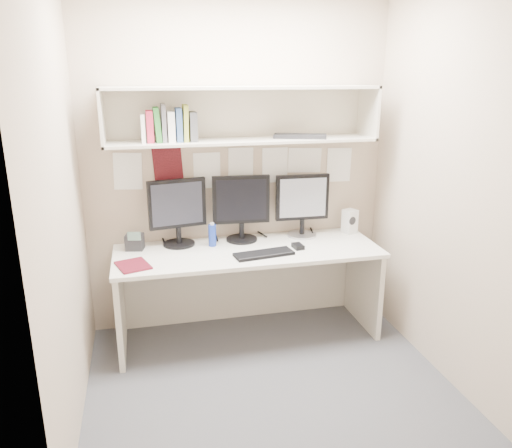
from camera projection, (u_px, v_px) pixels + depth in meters
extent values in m
cube|color=#444549|center=(269.00, 381.00, 3.40)|extent=(2.40, 2.00, 0.01)
cube|color=tan|center=(238.00, 167.00, 3.95)|extent=(2.40, 0.02, 2.60)
cube|color=tan|center=(331.00, 251.00, 2.08)|extent=(2.40, 0.02, 2.60)
cube|color=tan|center=(60.00, 207.00, 2.76)|extent=(0.02, 2.00, 2.60)
cube|color=tan|center=(447.00, 186.00, 3.28)|extent=(0.02, 2.00, 2.60)
cube|color=silver|center=(248.00, 251.00, 3.78)|extent=(2.00, 0.70, 0.03)
cube|color=beige|center=(240.00, 279.00, 4.20)|extent=(1.96, 0.02, 0.70)
cube|color=beige|center=(243.00, 141.00, 3.70)|extent=(2.00, 0.38, 0.02)
cube|color=beige|center=(243.00, 88.00, 3.59)|extent=(2.00, 0.38, 0.02)
cube|color=beige|center=(238.00, 113.00, 3.81)|extent=(2.00, 0.02, 0.40)
cube|color=beige|center=(102.00, 117.00, 3.43)|extent=(0.02, 0.38, 0.40)
cube|color=beige|center=(368.00, 112.00, 3.86)|extent=(0.02, 0.38, 0.40)
cylinder|color=black|center=(179.00, 244.00, 3.87)|extent=(0.24, 0.24, 0.02)
cylinder|color=black|center=(179.00, 235.00, 3.85)|extent=(0.04, 0.04, 0.12)
cube|color=black|center=(177.00, 204.00, 3.79)|extent=(0.44, 0.11, 0.38)
cube|color=black|center=(177.00, 204.00, 3.77)|extent=(0.38, 0.07, 0.32)
cylinder|color=black|center=(242.00, 239.00, 3.98)|extent=(0.25, 0.25, 0.02)
cylinder|color=black|center=(242.00, 231.00, 3.96)|extent=(0.04, 0.04, 0.12)
cube|color=black|center=(241.00, 200.00, 3.90)|extent=(0.45, 0.07, 0.38)
cube|color=black|center=(242.00, 200.00, 3.88)|extent=(0.39, 0.03, 0.32)
cylinder|color=#A5A5AA|center=(302.00, 235.00, 4.09)|extent=(0.24, 0.24, 0.02)
cylinder|color=black|center=(302.00, 227.00, 4.07)|extent=(0.04, 0.04, 0.12)
cube|color=black|center=(302.00, 197.00, 4.01)|extent=(0.44, 0.05, 0.37)
cube|color=#B7B7BC|center=(303.00, 198.00, 3.99)|extent=(0.38, 0.02, 0.32)
cube|color=black|center=(264.00, 254.00, 3.65)|extent=(0.45, 0.22, 0.02)
cube|color=black|center=(298.00, 246.00, 3.79)|extent=(0.08, 0.12, 0.03)
cube|color=silver|center=(350.00, 221.00, 4.14)|extent=(0.13, 0.13, 0.20)
cylinder|color=black|center=(352.00, 221.00, 4.09)|extent=(0.07, 0.03, 0.07)
cylinder|color=#162F99|center=(212.00, 235.00, 3.83)|extent=(0.06, 0.06, 0.17)
cylinder|color=white|center=(212.00, 224.00, 3.80)|extent=(0.03, 0.03, 0.02)
cube|color=#520E19|center=(133.00, 265.00, 3.45)|extent=(0.27, 0.30, 0.01)
cube|color=black|center=(135.00, 242.00, 3.76)|extent=(0.15, 0.13, 0.12)
cube|color=#4C6659|center=(134.00, 236.00, 3.69)|extent=(0.10, 0.03, 0.06)
cube|color=white|center=(143.00, 128.00, 3.50)|extent=(0.03, 0.16, 0.20)
cube|color=#B9223E|center=(150.00, 126.00, 3.51)|extent=(0.05, 0.16, 0.22)
cube|color=#267228|center=(157.00, 125.00, 3.51)|extent=(0.04, 0.16, 0.24)
cube|color=#58575D|center=(164.00, 123.00, 3.52)|extent=(0.03, 0.16, 0.26)
cube|color=white|center=(171.00, 126.00, 3.54)|extent=(0.05, 0.16, 0.21)
cube|color=#365588|center=(179.00, 125.00, 3.55)|extent=(0.04, 0.16, 0.23)
cube|color=#96A035|center=(185.00, 123.00, 3.55)|extent=(0.03, 0.16, 0.26)
cube|color=#414143|center=(193.00, 126.00, 3.57)|extent=(0.05, 0.16, 0.21)
cube|color=black|center=(300.00, 136.00, 3.76)|extent=(0.42, 0.28, 0.03)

